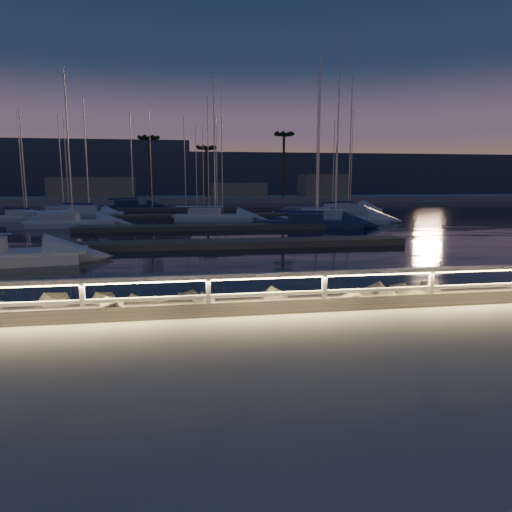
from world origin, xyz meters
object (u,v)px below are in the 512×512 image
object	(u,v)px
sailboat_g	(314,218)
sailboat_h	(333,218)
sailboat_e	(26,217)
sailboat_i	(88,213)
sailboat_c	(315,222)
guard_rail	(284,283)
sailboat_n	(62,212)
sailboat_m	(132,206)
sailboat_l	(347,210)
sailboat_f	(71,222)
sailboat_j	(213,217)

from	to	relation	value
sailboat_g	sailboat_h	distance (m)	1.85
sailboat_e	sailboat_i	bearing A→B (deg)	67.54
sailboat_c	sailboat_e	size ratio (longest dim) A/B	1.26
sailboat_i	sailboat_c	bearing A→B (deg)	-10.40
guard_rail	sailboat_c	xyz separation A→B (m)	(8.62, 26.39, -0.95)
sailboat_n	guard_rail	bearing A→B (deg)	-83.98
sailboat_c	sailboat_m	distance (m)	32.88
sailboat_i	sailboat_m	bearing A→B (deg)	99.37
sailboat_i	sailboat_l	distance (m)	29.57
sailboat_c	sailboat_e	world-z (taller)	sailboat_c
sailboat_f	sailboat_m	bearing A→B (deg)	84.49
sailboat_g	sailboat_i	world-z (taller)	sailboat_g
sailboat_c	sailboat_l	bearing A→B (deg)	72.93
sailboat_c	guard_rail	bearing A→B (deg)	-95.68
sailboat_n	sailboat_h	bearing A→B (deg)	-42.24
guard_rail	sailboat_g	bearing A→B (deg)	72.28
sailboat_e	sailboat_g	bearing A→B (deg)	12.35
sailboat_c	sailboat_l	xyz separation A→B (m)	(8.22, 14.55, 0.02)
sailboat_c	sailboat_n	world-z (taller)	sailboat_c
sailboat_l	sailboat_f	bearing A→B (deg)	177.39
sailboat_n	sailboat_g	bearing A→B (deg)	-41.64
sailboat_h	sailboat_i	distance (m)	26.69
guard_rail	sailboat_c	bearing A→B (deg)	71.92
sailboat_e	sailboat_m	world-z (taller)	sailboat_m
sailboat_m	sailboat_l	bearing A→B (deg)	-49.17
sailboat_f	sailboat_g	distance (m)	21.81
sailboat_j	sailboat_l	size ratio (longest dim) A/B	0.89
sailboat_l	sailboat_e	bearing A→B (deg)	163.49
guard_rail	sailboat_e	world-z (taller)	sailboat_e
guard_rail	sailboat_h	bearing A→B (deg)	69.14
sailboat_i	sailboat_e	bearing A→B (deg)	-112.56
sailboat_h	sailboat_m	bearing A→B (deg)	131.80
sailboat_j	sailboat_m	size ratio (longest dim) A/B	1.05
sailboat_g	sailboat_n	world-z (taller)	sailboat_g
sailboat_i	sailboat_h	bearing A→B (deg)	-1.49
sailboat_e	sailboat_h	xyz separation A→B (m)	(28.93, -7.07, 0.06)
sailboat_c	sailboat_j	distance (m)	10.96
sailboat_g	sailboat_l	bearing A→B (deg)	33.64
sailboat_e	sailboat_g	size ratio (longest dim) A/B	0.75
sailboat_g	guard_rail	bearing A→B (deg)	-129.59
sailboat_m	guard_rail	bearing A→B (deg)	-102.92
sailboat_c	sailboat_n	xyz separation A→B (m)	(-24.74, 17.93, -0.03)
sailboat_h	sailboat_m	size ratio (longest dim) A/B	1.27
guard_rail	sailboat_g	distance (m)	32.26
sailboat_e	sailboat_i	world-z (taller)	sailboat_i
sailboat_c	sailboat_m	world-z (taller)	sailboat_c
sailboat_g	sailboat_n	xyz separation A→B (m)	(-25.94, 13.60, -0.05)
sailboat_h	sailboat_i	world-z (taller)	sailboat_h
sailboat_i	sailboat_m	size ratio (longest dim) A/B	0.95
sailboat_f	sailboat_j	size ratio (longest dim) A/B	0.95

